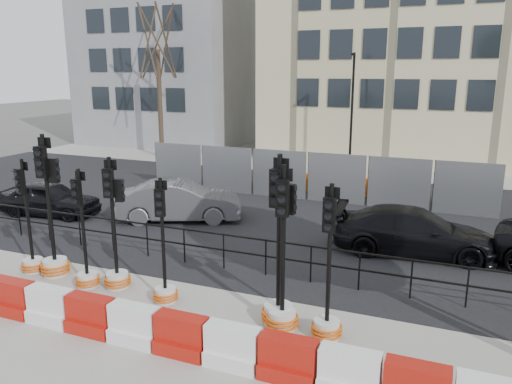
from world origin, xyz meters
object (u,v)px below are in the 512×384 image
at_px(traffic_signal_a, 31,250).
at_px(car_a, 50,199).
at_px(car_c, 414,232).
at_px(traffic_signal_h, 327,308).
at_px(traffic_signal_d, 116,258).

bearing_deg(traffic_signal_a, car_a, 141.67).
xyz_separation_m(car_a, car_c, (12.68, 0.90, 0.04)).
xyz_separation_m(traffic_signal_h, car_c, (1.17, 5.53, 0.02)).
xyz_separation_m(traffic_signal_a, traffic_signal_d, (2.68, 0.04, 0.15)).
xyz_separation_m(traffic_signal_a, car_a, (-3.51, 4.28, 0.00)).
relative_size(traffic_signal_d, traffic_signal_h, 1.03).
bearing_deg(traffic_signal_d, traffic_signal_a, 164.95).
distance_m(traffic_signal_a, car_c, 10.54).
distance_m(traffic_signal_a, traffic_signal_d, 2.69).
height_order(traffic_signal_h, car_a, traffic_signal_h).
bearing_deg(traffic_signal_d, car_a, 129.73).
distance_m(traffic_signal_d, car_c, 8.29).
height_order(traffic_signal_a, car_a, traffic_signal_a).
bearing_deg(traffic_signal_a, traffic_signal_h, 9.88).
bearing_deg(traffic_signal_h, car_a, 159.23).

